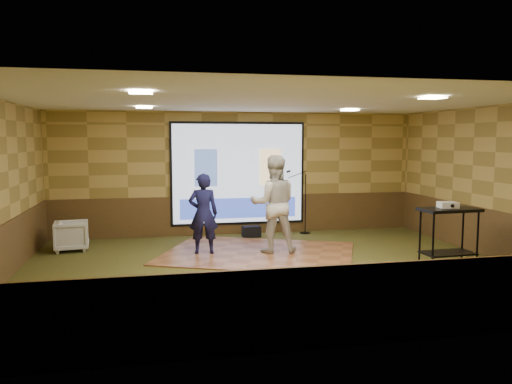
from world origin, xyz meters
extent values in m
plane|color=#2C3418|center=(0.00, 0.00, 0.00)|extent=(9.00, 9.00, 0.00)
cube|color=tan|center=(0.00, 3.50, 1.50)|extent=(9.00, 0.04, 3.00)
cube|color=tan|center=(0.00, -3.50, 1.50)|extent=(9.00, 0.04, 3.00)
cube|color=tan|center=(4.50, 0.00, 1.50)|extent=(0.04, 7.00, 3.00)
cube|color=white|center=(0.00, 0.00, 3.00)|extent=(9.00, 7.00, 0.04)
cube|color=#4B3319|center=(0.00, 3.48, 0.47)|extent=(9.00, 0.04, 0.95)
cube|color=#4B3319|center=(0.00, -3.48, 0.47)|extent=(9.00, 0.04, 0.95)
cube|color=#4B3319|center=(-4.48, 0.00, 0.47)|extent=(0.04, 7.00, 0.95)
cube|color=#4B3319|center=(4.48, 0.00, 0.47)|extent=(0.04, 7.00, 0.95)
cube|color=black|center=(0.00, 3.45, 1.50)|extent=(3.32, 0.03, 2.52)
cube|color=silver|center=(0.00, 3.42, 1.50)|extent=(3.20, 0.02, 2.40)
cube|color=#425891|center=(-0.80, 3.40, 1.65)|extent=(0.55, 0.01, 0.90)
cube|color=#E9C787|center=(0.80, 3.40, 1.65)|extent=(0.55, 0.01, 0.90)
cube|color=#3149B9|center=(0.00, 3.40, 0.65)|extent=(2.88, 0.01, 0.50)
cube|color=beige|center=(-2.20, 1.80, 2.97)|extent=(0.32, 0.32, 0.02)
cube|color=beige|center=(2.20, 1.80, 2.97)|extent=(0.32, 0.32, 0.02)
cube|color=beige|center=(-2.20, -1.50, 2.97)|extent=(0.32, 0.32, 0.02)
cube|color=beige|center=(2.20, -1.50, 2.97)|extent=(0.32, 0.32, 0.02)
cube|color=#925A35|center=(0.03, 1.21, 0.01)|extent=(4.59, 4.13, 0.03)
imported|color=#141540|center=(-1.08, 1.39, 0.84)|extent=(0.62, 0.43, 1.63)
imported|color=beige|center=(0.35, 1.22, 1.02)|extent=(1.05, 0.86, 1.99)
cylinder|color=black|center=(2.74, -0.80, 0.52)|extent=(0.04, 0.04, 1.04)
cylinder|color=black|center=(3.62, -0.80, 0.52)|extent=(0.04, 0.04, 1.04)
cylinder|color=black|center=(2.74, -0.36, 0.52)|extent=(0.04, 0.04, 1.04)
cylinder|color=black|center=(3.62, -0.36, 0.52)|extent=(0.04, 0.04, 1.04)
cube|color=black|center=(3.18, -0.58, 1.07)|extent=(1.04, 0.55, 0.05)
cube|color=black|center=(3.18, -0.58, 0.27)|extent=(0.93, 0.49, 0.03)
cube|color=white|center=(3.17, -0.53, 1.15)|extent=(0.36, 0.31, 0.11)
cylinder|color=black|center=(1.64, 3.17, 0.01)|extent=(0.26, 0.26, 0.02)
cylinder|color=black|center=(1.64, 3.17, 0.74)|extent=(0.02, 0.02, 1.47)
cylinder|color=black|center=(1.42, 3.17, 1.47)|extent=(0.47, 0.02, 0.18)
cylinder|color=black|center=(1.20, 3.17, 1.55)|extent=(0.11, 0.05, 0.08)
imported|color=gray|center=(-3.76, 2.31, 0.31)|extent=(0.76, 0.75, 0.63)
cube|color=black|center=(0.23, 2.99, 0.13)|extent=(0.44, 0.31, 0.26)
camera|label=1|loc=(-2.07, -8.59, 2.33)|focal=35.00mm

